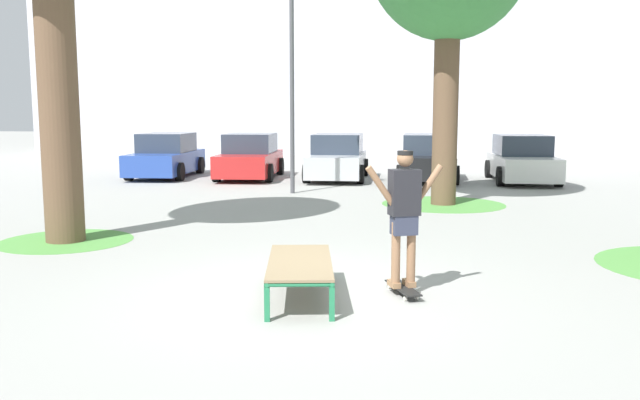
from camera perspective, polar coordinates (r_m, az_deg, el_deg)
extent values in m
plane|color=#999993|center=(8.29, -0.82, -8.11)|extent=(120.00, 120.00, 0.00)
cube|color=silver|center=(36.33, 0.79, 16.37)|extent=(32.33, 4.00, 15.49)
cube|color=#237A4C|center=(9.00, -3.94, -5.60)|extent=(0.07, 0.07, 0.38)
cube|color=#237A4C|center=(9.00, 0.54, -5.59)|extent=(0.07, 0.07, 0.38)
cube|color=#237A4C|center=(7.22, -4.59, -8.95)|extent=(0.07, 0.07, 0.38)
cube|color=#237A4C|center=(7.22, 1.03, -8.94)|extent=(0.07, 0.07, 0.38)
cylinder|color=#237A4C|center=(8.06, -4.25, -5.62)|extent=(0.40, 1.88, 0.05)
cylinder|color=#237A4C|center=(8.05, 0.76, -5.60)|extent=(0.40, 1.88, 0.05)
cylinder|color=#237A4C|center=(8.95, -1.71, -4.26)|extent=(0.76, 0.19, 0.05)
cylinder|color=#237A4C|center=(7.16, -1.79, -7.31)|extent=(0.76, 0.19, 0.05)
cube|color=#847051|center=(8.04, -1.75, -5.34)|extent=(1.10, 2.01, 0.03)
cube|color=black|center=(8.32, 7.16, -7.52)|extent=(0.50, 0.81, 0.02)
cylinder|color=silver|center=(8.56, 6.01, -7.45)|extent=(0.05, 0.06, 0.06)
cylinder|color=silver|center=(8.61, 6.96, -7.37)|extent=(0.05, 0.06, 0.06)
cylinder|color=silver|center=(8.05, 7.37, -8.44)|extent=(0.05, 0.06, 0.06)
cylinder|color=silver|center=(8.11, 8.37, -8.35)|extent=(0.05, 0.06, 0.06)
cylinder|color=#8E6647|center=(8.18, 6.55, -4.74)|extent=(0.11, 0.11, 0.82)
cube|color=#99704C|center=(8.32, 6.40, -7.20)|extent=(0.19, 0.26, 0.07)
cylinder|color=#8E6647|center=(8.25, 7.86, -4.66)|extent=(0.11, 0.11, 0.82)
cube|color=#99704C|center=(8.38, 7.69, -7.09)|extent=(0.19, 0.26, 0.07)
cube|color=#33384C|center=(8.14, 7.26, -2.13)|extent=(0.35, 0.30, 0.24)
cube|color=#232328|center=(8.09, 7.30, 0.66)|extent=(0.42, 0.34, 0.56)
cylinder|color=#8E6647|center=(7.98, 5.30, 1.15)|extent=(0.40, 0.23, 0.52)
cylinder|color=#8E6647|center=(8.19, 9.27, 1.25)|extent=(0.40, 0.23, 0.52)
sphere|color=#8E6647|center=(8.05, 7.35, 3.56)|extent=(0.20, 0.20, 0.20)
cylinder|color=black|center=(8.04, 7.36, 4.06)|extent=(0.19, 0.19, 0.05)
cylinder|color=brown|center=(12.20, -21.60, 7.67)|extent=(0.66, 0.66, 4.74)
cylinder|color=#519342|center=(12.41, -21.06, -3.29)|extent=(2.29, 2.29, 0.01)
cylinder|color=brown|center=(16.24, 10.76, 7.14)|extent=(0.60, 0.60, 4.28)
cylinder|color=#519342|center=(16.40, 10.57, -0.34)|extent=(2.99, 2.99, 0.01)
cube|color=#28479E|center=(23.45, -13.14, 3.21)|extent=(2.07, 4.33, 0.70)
cube|color=#2D3847|center=(23.55, -13.08, 4.86)|extent=(1.74, 2.23, 0.64)
cylinder|color=black|center=(21.98, -12.02, 2.41)|extent=(0.27, 0.62, 0.60)
cylinder|color=black|center=(22.51, -16.18, 2.39)|extent=(0.27, 0.62, 0.60)
cylinder|color=black|center=(24.48, -10.32, 2.97)|extent=(0.27, 0.62, 0.60)
cylinder|color=black|center=(24.96, -14.10, 2.95)|extent=(0.27, 0.62, 0.60)
cube|color=red|center=(22.53, -6.07, 3.19)|extent=(2.06, 4.33, 0.70)
cube|color=#2D3847|center=(22.63, -6.02, 4.91)|extent=(1.74, 2.23, 0.64)
cylinder|color=black|center=(21.13, -4.42, 2.34)|extent=(0.27, 0.62, 0.60)
cylinder|color=black|center=(21.45, -8.92, 2.35)|extent=(0.27, 0.62, 0.60)
cylinder|color=black|center=(23.69, -3.47, 2.93)|extent=(0.27, 0.62, 0.60)
cylinder|color=black|center=(23.98, -7.50, 2.94)|extent=(0.27, 0.62, 0.60)
cube|color=#B7BABF|center=(22.02, 1.50, 3.13)|extent=(1.89, 4.27, 0.70)
cube|color=#2D3847|center=(22.12, 1.54, 4.89)|extent=(1.65, 2.17, 0.64)
cylinder|color=black|center=(20.68, 3.51, 2.24)|extent=(0.25, 0.61, 0.60)
cylinder|color=black|center=(20.84, -1.16, 2.29)|extent=(0.25, 0.61, 0.60)
cylinder|color=black|center=(23.27, 3.88, 2.84)|extent=(0.25, 0.61, 0.60)
cylinder|color=black|center=(23.42, -0.28, 2.89)|extent=(0.25, 0.61, 0.60)
cube|color=black|center=(22.00, 9.28, 3.03)|extent=(1.72, 4.21, 0.70)
cube|color=#2D3847|center=(22.11, 9.32, 4.79)|extent=(1.57, 2.11, 0.64)
cylinder|color=black|center=(20.74, 11.62, 2.11)|extent=(0.22, 0.60, 0.60)
cylinder|color=black|center=(20.74, 6.92, 2.21)|extent=(0.22, 0.60, 0.60)
cylinder|color=black|center=(23.33, 11.35, 2.72)|extent=(0.22, 0.60, 0.60)
cylinder|color=black|center=(23.33, 7.17, 2.81)|extent=(0.22, 0.60, 0.60)
cube|color=silver|center=(22.13, 17.02, 2.82)|extent=(1.90, 4.28, 0.70)
cube|color=#2D3847|center=(22.23, 17.02, 4.57)|extent=(1.66, 2.17, 0.64)
cylinder|color=black|center=(21.05, 19.91, 1.89)|extent=(0.25, 0.61, 0.60)
cylinder|color=black|center=(20.72, 15.33, 1.99)|extent=(0.25, 0.61, 0.60)
cylinder|color=black|center=(23.58, 18.47, 2.53)|extent=(0.25, 0.61, 0.60)
cylinder|color=black|center=(23.29, 14.37, 2.62)|extent=(0.25, 0.61, 0.60)
cylinder|color=#4C4C51|center=(18.17, -2.43, 9.23)|extent=(0.12, 0.12, 5.50)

